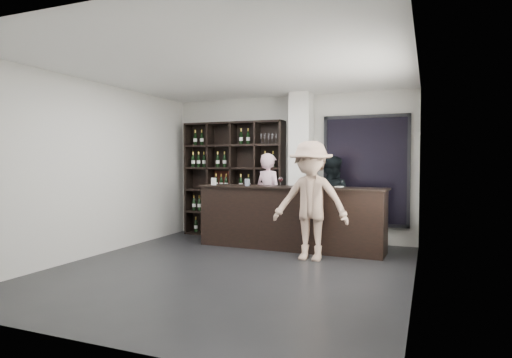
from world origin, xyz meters
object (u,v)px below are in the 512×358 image
at_px(taster_pink, 269,197).
at_px(tasting_counter, 290,218).
at_px(wine_shelf, 233,179).
at_px(customer, 310,201).
at_px(taster_black, 331,201).

bearing_deg(taster_pink, tasting_counter, 158.13).
xyz_separation_m(wine_shelf, customer, (2.06, -1.52, -0.25)).
distance_m(taster_pink, taster_black, 1.24).
distance_m(tasting_counter, taster_black, 0.93).
bearing_deg(taster_black, wine_shelf, 7.80).
distance_m(taster_black, customer, 1.35).
bearing_deg(taster_black, tasting_counter, 59.62).
height_order(tasting_counter, taster_pink, taster_pink).
height_order(wine_shelf, taster_black, wine_shelf).
bearing_deg(customer, taster_black, 89.93).
relative_size(tasting_counter, customer, 1.80).
bearing_deg(wine_shelf, customer, -36.28).
height_order(taster_pink, customer, customer).
relative_size(taster_pink, taster_black, 1.04).
xyz_separation_m(wine_shelf, taster_black, (2.10, -0.17, -0.36)).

